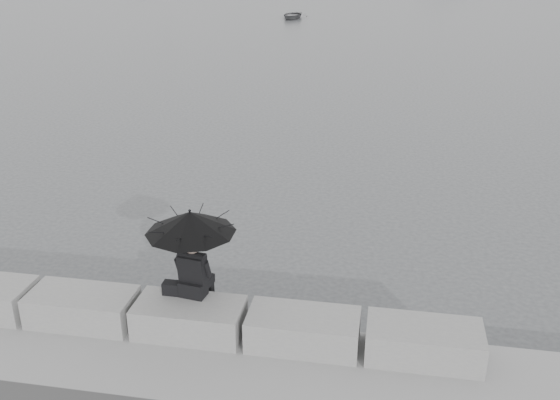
# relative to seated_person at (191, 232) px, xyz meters

# --- Properties ---
(ground) EXTENTS (360.00, 360.00, 0.00)m
(ground) POSITION_rel_seated_person_xyz_m (-0.00, 0.17, -2.04)
(ground) COLOR #444649
(ground) RESTS_ON ground
(stone_block_left) EXTENTS (1.60, 0.80, 0.50)m
(stone_block_left) POSITION_rel_seated_person_xyz_m (-1.70, -0.28, -1.29)
(stone_block_left) COLOR gray
(stone_block_left) RESTS_ON promenade
(stone_block_centre) EXTENTS (1.60, 0.80, 0.50)m
(stone_block_centre) POSITION_rel_seated_person_xyz_m (-0.00, -0.28, -1.29)
(stone_block_centre) COLOR gray
(stone_block_centre) RESTS_ON promenade
(stone_block_right) EXTENTS (1.60, 0.80, 0.50)m
(stone_block_right) POSITION_rel_seated_person_xyz_m (1.70, -0.28, -1.29)
(stone_block_right) COLOR gray
(stone_block_right) RESTS_ON promenade
(stone_block_far_right) EXTENTS (1.60, 0.80, 0.50)m
(stone_block_far_right) POSITION_rel_seated_person_xyz_m (3.40, -0.28, -1.29)
(stone_block_far_right) COLOR gray
(stone_block_far_right) RESTS_ON promenade
(seated_person) EXTENTS (1.32, 1.32, 1.39)m
(seated_person) POSITION_rel_seated_person_xyz_m (0.00, 0.00, 0.00)
(seated_person) COLOR black
(seated_person) RESTS_ON stone_block_centre
(bag) EXTENTS (0.30, 0.17, 0.19)m
(bag) POSITION_rel_seated_person_xyz_m (-0.31, -0.05, -0.94)
(bag) COLOR black
(bag) RESTS_ON stone_block_centre
(dinghy) EXTENTS (3.24, 1.69, 0.53)m
(dinghy) POSITION_rel_seated_person_xyz_m (-5.47, 43.50, -1.77)
(dinghy) COLOR slate
(dinghy) RESTS_ON ground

